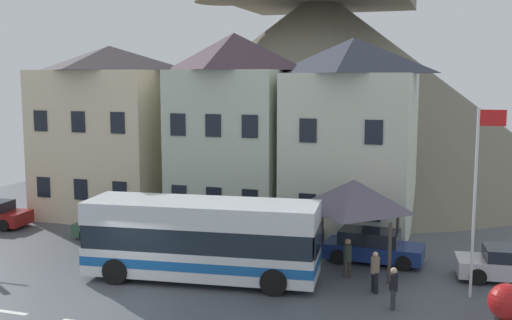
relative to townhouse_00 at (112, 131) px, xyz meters
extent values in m
cube|color=#484C53|center=(7.58, -12.20, -4.83)|extent=(40.00, 60.00, 0.06)
cube|color=silver|center=(4.58, -14.43, -4.80)|extent=(1.60, 0.20, 0.01)
cube|color=beige|center=(0.00, 0.00, -0.69)|extent=(6.98, 6.40, 8.23)
pyramid|color=#40393D|center=(0.00, 0.00, 4.11)|extent=(6.98, 6.40, 1.37)
cube|color=black|center=(-2.33, -3.23, -2.83)|extent=(0.80, 0.06, 1.10)
cube|color=black|center=(0.00, -3.23, -2.83)|extent=(0.80, 0.06, 1.10)
cube|color=black|center=(2.33, -3.23, -2.83)|extent=(0.80, 0.06, 1.10)
cube|color=black|center=(-2.33, -3.23, 0.74)|extent=(0.80, 0.06, 1.10)
cube|color=black|center=(0.00, -3.23, 0.74)|extent=(0.80, 0.06, 1.10)
cube|color=black|center=(2.33, -3.23, 0.74)|extent=(0.80, 0.06, 1.10)
cube|color=beige|center=(7.56, -0.26, -0.69)|extent=(5.60, 5.88, 8.21)
pyramid|color=#483641|center=(7.56, -0.26, 4.37)|extent=(5.60, 5.88, 1.92)
cube|color=black|center=(5.70, -3.23, -2.84)|extent=(0.80, 0.06, 1.10)
cube|color=black|center=(7.56, -3.23, -2.84)|extent=(0.80, 0.06, 1.10)
cube|color=black|center=(9.43, -3.23, -2.84)|extent=(0.80, 0.06, 1.10)
cube|color=black|center=(5.70, -3.23, 0.73)|extent=(0.80, 0.06, 1.10)
cube|color=black|center=(7.56, -3.23, 0.73)|extent=(0.80, 0.06, 1.10)
cube|color=black|center=(9.43, -3.23, 0.73)|extent=(0.80, 0.06, 1.10)
cube|color=beige|center=(13.75, 0.14, -0.78)|extent=(5.98, 6.68, 8.04)
pyramid|color=#303442|center=(13.75, 0.14, 4.11)|extent=(5.98, 6.68, 1.75)
cube|color=black|center=(12.25, -3.23, -2.88)|extent=(0.80, 0.06, 1.10)
cube|color=black|center=(15.24, -3.23, -2.88)|extent=(0.80, 0.06, 1.10)
cube|color=black|center=(12.25, -3.23, 0.62)|extent=(0.80, 0.06, 1.10)
cube|color=black|center=(15.24, -3.23, 0.62)|extent=(0.80, 0.06, 1.10)
cone|color=#6A6556|center=(8.16, 17.98, 2.58)|extent=(39.15, 39.15, 14.76)
cube|color=silver|center=(9.49, -9.25, -4.01)|extent=(9.23, 3.57, 1.08)
cube|color=#1959A5|center=(9.49, -9.25, -3.96)|extent=(9.25, 3.59, 0.36)
cube|color=#19232D|center=(9.49, -9.25, -3.02)|extent=(9.13, 3.52, 0.91)
cube|color=silver|center=(9.49, -9.25, -2.14)|extent=(9.23, 3.57, 0.85)
cube|color=#19232D|center=(13.99, -8.75, -3.02)|extent=(0.30, 2.17, 0.87)
cylinder|color=black|center=(12.40, -7.67, -4.30)|extent=(1.02, 0.39, 1.00)
cylinder|color=black|center=(12.67, -10.15, -4.30)|extent=(1.02, 0.39, 1.00)
cylinder|color=black|center=(6.31, -8.35, -4.30)|extent=(1.02, 0.39, 1.00)
cylinder|color=black|center=(6.59, -10.82, -4.30)|extent=(1.02, 0.39, 1.00)
cylinder|color=#473D33|center=(13.19, -4.28, -3.60)|extent=(0.14, 0.14, 2.40)
cylinder|color=#473D33|center=(16.49, -4.28, -3.60)|extent=(0.14, 0.14, 2.40)
cylinder|color=#473D33|center=(13.19, -7.58, -3.60)|extent=(0.14, 0.14, 2.40)
cylinder|color=#473D33|center=(16.49, -7.58, -3.60)|extent=(0.14, 0.14, 2.40)
pyramid|color=#524B5C|center=(14.84, -5.93, -1.75)|extent=(3.60, 3.60, 1.29)
cube|color=#32563B|center=(3.40, -4.85, -4.32)|extent=(4.64, 2.10, 0.59)
cube|color=#1E232D|center=(3.17, -4.86, -3.74)|extent=(2.82, 1.77, 0.59)
cylinder|color=black|center=(4.84, -3.89, -4.48)|extent=(0.65, 0.24, 0.64)
cylinder|color=black|center=(4.95, -5.63, -4.48)|extent=(0.65, 0.24, 0.64)
cylinder|color=black|center=(1.85, -4.07, -4.48)|extent=(0.65, 0.24, 0.64)
cylinder|color=black|center=(1.96, -5.81, -4.48)|extent=(0.65, 0.24, 0.64)
cube|color=silver|center=(20.98, -5.68, -4.30)|extent=(4.30, 2.18, 0.64)
cylinder|color=black|center=(19.72, -6.65, -4.48)|extent=(0.66, 0.27, 0.64)
cylinder|color=black|center=(19.54, -5.01, -4.48)|extent=(0.66, 0.27, 0.64)
cylinder|color=black|center=(-3.22, -3.92, -4.48)|extent=(0.65, 0.25, 0.64)
cylinder|color=black|center=(-3.09, -5.54, -4.48)|extent=(0.65, 0.25, 0.64)
cube|color=navy|center=(15.58, -4.91, -4.30)|extent=(4.18, 1.89, 0.63)
cube|color=#1E232D|center=(15.38, -4.90, -3.71)|extent=(2.53, 1.61, 0.56)
cylinder|color=black|center=(16.97, -4.16, -4.48)|extent=(0.65, 0.23, 0.64)
cylinder|color=black|center=(16.90, -5.78, -4.48)|extent=(0.65, 0.23, 0.64)
cylinder|color=black|center=(14.26, -4.04, -4.48)|extent=(0.65, 0.23, 0.64)
cylinder|color=black|center=(14.19, -5.66, -4.48)|extent=(0.65, 0.23, 0.64)
cylinder|color=#38332D|center=(14.81, -7.43, -4.44)|extent=(0.16, 0.16, 0.72)
cylinder|color=#38332D|center=(14.91, -7.25, -4.44)|extent=(0.16, 0.16, 0.72)
cylinder|color=#2D382D|center=(14.86, -7.34, -3.79)|extent=(0.33, 0.33, 0.67)
sphere|color=#9E7A60|center=(14.86, -7.34, -3.34)|extent=(0.24, 0.24, 0.24)
cylinder|color=#2D2D38|center=(16.90, -10.23, -4.45)|extent=(0.14, 0.14, 0.70)
cylinder|color=#2D2D38|center=(16.90, -10.04, -4.45)|extent=(0.14, 0.14, 0.70)
cylinder|color=black|center=(16.90, -10.14, -3.86)|extent=(0.30, 0.30, 0.58)
sphere|color=#D1AD89|center=(16.90, -10.14, -3.45)|extent=(0.22, 0.22, 0.22)
cylinder|color=black|center=(16.16, -8.79, -4.41)|extent=(0.17, 0.17, 0.79)
cylinder|color=black|center=(16.05, -8.62, -4.41)|extent=(0.17, 0.17, 0.79)
cylinder|color=#7F6B56|center=(16.10, -8.71, -3.76)|extent=(0.32, 0.32, 0.60)
sphere|color=tan|center=(16.10, -8.71, -3.36)|extent=(0.20, 0.20, 0.20)
cube|color=#473828|center=(12.35, -3.52, -4.35)|extent=(1.41, 0.45, 0.08)
cube|color=#473828|center=(12.35, -3.30, -4.13)|extent=(1.41, 0.06, 0.40)
cube|color=#2D2D33|center=(11.72, -3.52, -4.57)|extent=(0.08, 0.36, 0.45)
cube|color=#2D2D33|center=(12.97, -3.52, -4.57)|extent=(0.08, 0.36, 0.45)
cylinder|color=silver|center=(19.42, -8.11, -1.40)|extent=(0.10, 0.10, 6.80)
cube|color=red|center=(19.87, -8.11, 1.65)|extent=(0.90, 0.03, 0.56)
sphere|color=#B21919|center=(20.44, -10.59, -3.97)|extent=(1.16, 1.16, 1.16)
camera|label=1|loc=(18.67, -30.56, 2.99)|focal=42.95mm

